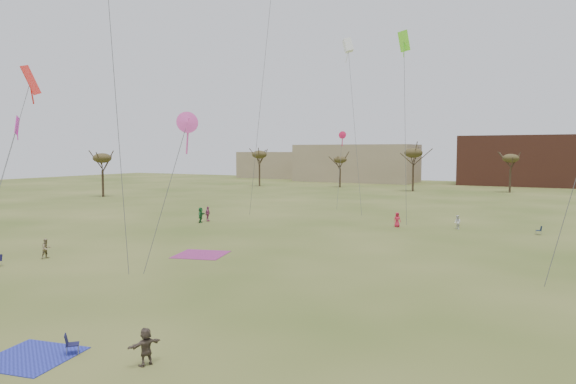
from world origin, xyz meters
The scene contains 16 objects.
ground centered at (0.00, 0.00, 0.00)m, with size 260.00×260.00×0.00m, color #354916.
spectator_fore_b centered at (-18.47, 6.60, 0.78)m, with size 0.76×0.59×1.56m, color #907F5B.
spectator_fore_c centered at (3.00, -5.08, 0.75)m, with size 1.39×0.44×1.50m, color brown.
spectator_mid_d centered at (-20.72, 30.08, 0.88)m, with size 1.03×0.43×1.76m, color #AF487C.
spectator_mid_e centered at (6.59, 37.72, 0.74)m, with size 0.72×0.56×1.48m, color white.
flyer_far_a centered at (-20.73, 28.77, 0.89)m, with size 1.65×0.53×1.78m, color #216531.
flyer_far_b centered at (0.48, 36.12, 0.81)m, with size 0.80×0.52×1.63m, color red.
blanket_blue centered at (-1.62, -6.73, 0.00)m, with size 3.23×3.23×0.03m, color #262FA7.
blanket_plum centered at (-8.81, 13.51, 0.00)m, with size 3.85×3.85×0.03m, color #932D71.
camp_chair_center centered at (-0.46, -5.70, 0.26)m, with size 0.74×0.74×0.87m.
camp_chair_right centered at (14.45, 37.77, 0.26)m, with size 0.65×0.62×0.87m.
kites_aloft centered at (-4.16, 30.48, 19.74)m, with size 74.71×46.30×27.22m.
tree_line centered at (-2.85, 79.12, 7.09)m, with size 117.44×49.32×8.91m.
building_tan centered at (-35.00, 115.00, 5.00)m, with size 32.00×14.00×10.00m, color #937F60.
building_brick centered at (5.00, 120.00, 6.00)m, with size 26.00×16.00×12.00m, color brown.
building_tan_west centered at (-65.00, 122.00, 4.00)m, with size 20.00×12.00×8.00m, color #937F60.
Camera 1 is at (17.44, -19.99, 8.34)m, focal length 32.95 mm.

